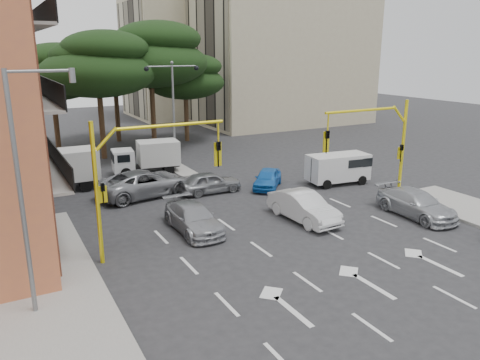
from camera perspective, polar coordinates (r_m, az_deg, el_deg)
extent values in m
plane|color=#28282B|center=(22.35, 7.01, -7.37)|extent=(120.00, 120.00, 0.00)
cube|color=gray|center=(35.90, -7.84, 1.56)|extent=(1.40, 6.00, 0.15)
cube|color=black|center=(24.89, -24.66, 8.01)|extent=(0.12, 14.72, 11.20)
cube|color=tan|center=(58.31, 5.22, 15.82)|extent=(20.00, 12.00, 18.00)
cube|color=black|center=(53.44, -4.17, 15.33)|extent=(0.12, 11.04, 16.20)
cube|color=tan|center=(65.67, -6.11, 14.88)|extent=(16.00, 12.00, 16.00)
cube|color=black|center=(63.05, -13.09, 14.10)|extent=(0.12, 11.04, 14.20)
cylinder|color=#382616|center=(40.01, -16.44, 6.02)|extent=(0.44, 0.44, 4.95)
ellipsoid|color=black|center=(39.57, -16.95, 12.39)|extent=(9.15, 9.15, 3.87)
ellipsoid|color=black|center=(39.26, -16.16, 15.16)|extent=(6.86, 6.86, 2.86)
ellipsoid|color=black|center=(39.72, -17.92, 14.23)|extent=(6.07, 6.07, 2.64)
cylinder|color=#382616|center=(43.16, -10.52, 7.35)|extent=(0.44, 0.44, 5.40)
ellipsoid|color=black|center=(42.76, -10.85, 13.80)|extent=(9.98, 9.98, 4.22)
ellipsoid|color=black|center=(42.56, -10.02, 16.59)|extent=(7.49, 7.49, 3.12)
ellipsoid|color=black|center=(42.88, -11.73, 15.69)|extent=(6.62, 6.62, 2.88)
cylinder|color=#382616|center=(43.47, -21.44, 5.99)|extent=(0.44, 0.44, 4.50)
ellipsoid|color=black|center=(43.06, -21.98, 11.31)|extent=(8.32, 8.32, 3.52)
ellipsoid|color=black|center=(42.68, -21.33, 13.64)|extent=(6.24, 6.24, 2.60)
ellipsoid|color=black|center=(43.25, -22.86, 12.83)|extent=(5.52, 5.52, 2.40)
cylinder|color=#382616|center=(46.46, -6.53, 7.23)|extent=(0.44, 0.44, 4.05)
ellipsoid|color=black|center=(46.08, -6.67, 11.72)|extent=(7.49, 7.49, 3.17)
ellipsoid|color=black|center=(45.86, -5.83, 13.64)|extent=(5.62, 5.62, 2.34)
ellipsoid|color=black|center=(46.12, -7.45, 13.04)|extent=(4.97, 4.97, 2.16)
cylinder|color=#382616|center=(47.42, -14.72, 7.55)|extent=(0.44, 0.44, 4.95)
ellipsoid|color=black|center=(47.05, -15.10, 12.92)|extent=(9.15, 9.15, 3.87)
ellipsoid|color=black|center=(46.78, -14.41, 15.25)|extent=(6.86, 6.86, 2.86)
ellipsoid|color=black|center=(47.20, -15.91, 14.48)|extent=(6.07, 6.07, 2.64)
cylinder|color=yellow|center=(28.45, 19.16, 3.20)|extent=(0.18, 0.18, 6.00)
cylinder|color=yellow|center=(27.68, 18.79, 7.65)|extent=(0.95, 0.14, 0.95)
cylinder|color=yellow|center=(25.71, 14.61, 8.21)|extent=(4.80, 0.14, 0.14)
cylinder|color=yellow|center=(24.34, 10.70, 6.98)|extent=(0.08, 0.08, 0.90)
imported|color=black|center=(24.51, 10.57, 4.56)|extent=(0.20, 0.24, 1.20)
cube|color=yellow|center=(24.57, 10.46, 4.59)|extent=(0.36, 0.06, 1.10)
imported|color=black|center=(28.19, 19.08, 3.10)|extent=(0.16, 0.20, 1.00)
cube|color=yellow|center=(28.25, 18.93, 3.14)|extent=(0.35, 0.08, 0.70)
cylinder|color=yellow|center=(19.84, -17.05, -1.74)|extent=(0.18, 0.18, 6.00)
cylinder|color=yellow|center=(19.42, -15.98, 4.83)|extent=(0.95, 0.14, 0.95)
cylinder|color=yellow|center=(20.12, -8.37, 6.63)|extent=(4.80, 0.14, 0.14)
cylinder|color=yellow|center=(21.03, -2.67, 5.92)|extent=(0.08, 0.08, 0.90)
imported|color=black|center=(21.23, -2.63, 3.13)|extent=(0.20, 0.24, 1.20)
cube|color=yellow|center=(21.30, -2.72, 3.17)|extent=(0.36, 0.06, 1.10)
imported|color=black|center=(19.74, -16.33, -1.77)|extent=(0.16, 0.20, 1.00)
cube|color=yellow|center=(19.83, -16.40, -1.69)|extent=(0.35, 0.08, 0.70)
cylinder|color=slate|center=(16.34, -25.16, -2.00)|extent=(0.16, 0.16, 8.00)
cylinder|color=slate|center=(15.77, -23.49, 12.08)|extent=(1.80, 0.10, 0.10)
cylinder|color=slate|center=(15.91, -19.79, 11.92)|extent=(0.20, 0.20, 0.45)
cylinder|color=slate|center=(35.18, -8.07, 7.62)|extent=(0.16, 0.16, 7.50)
cylinder|color=slate|center=(34.57, -9.74, 13.49)|extent=(1.80, 0.10, 0.10)
sphere|color=black|center=(34.26, -11.35, 13.15)|extent=(0.36, 0.36, 0.36)
cylinder|color=slate|center=(35.19, -6.89, 13.63)|extent=(1.80, 0.10, 0.10)
sphere|color=black|center=(35.58, -5.34, 13.45)|extent=(0.36, 0.36, 0.36)
sphere|color=slate|center=(34.86, -8.32, 13.97)|extent=(0.24, 0.24, 0.24)
imported|color=silver|center=(24.74, 7.75, -3.24)|extent=(1.81, 4.63, 1.50)
imported|color=blue|center=(30.42, 3.38, 0.20)|extent=(3.52, 3.70, 1.24)
imported|color=#9C9DA4|center=(23.28, -5.73, -4.63)|extent=(1.86, 4.57, 1.32)
imported|color=gray|center=(29.19, -11.47, -0.37)|extent=(6.20, 3.60, 1.62)
imported|color=gray|center=(29.33, -3.73, -0.28)|extent=(4.01, 1.67, 1.36)
imported|color=#A7A9AF|center=(26.88, 20.69, -2.72)|extent=(2.17, 4.90, 1.40)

